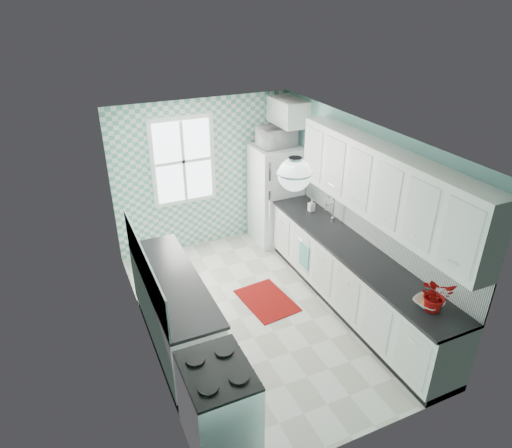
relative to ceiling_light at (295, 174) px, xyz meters
name	(u,v)px	position (x,y,z in m)	size (l,w,h in m)	color
floor	(260,313)	(0.00, 0.80, -2.33)	(3.00, 4.40, 0.02)	silver
ceiling	(261,135)	(0.00, 0.80, 0.19)	(3.00, 4.40, 0.02)	white
wall_back	(204,175)	(0.00, 3.01, -1.07)	(3.00, 0.02, 2.50)	#7BBAB0
wall_front	(368,345)	(0.00, -1.41, -1.07)	(3.00, 0.02, 2.50)	#7BBAB0
wall_left	(140,260)	(-1.51, 0.80, -1.07)	(0.02, 4.40, 2.50)	#7BBAB0
wall_right	(360,211)	(1.51, 0.80, -1.07)	(0.02, 4.40, 2.50)	#7BBAB0
accent_wall	(205,175)	(0.00, 2.99, -1.07)	(3.00, 0.01, 2.50)	#62AB91
window	(183,161)	(-0.35, 2.96, -0.77)	(1.04, 0.05, 1.44)	white
backsplash_right	(376,228)	(1.49, 0.40, -1.13)	(0.02, 3.60, 0.51)	white
backsplash_left	(144,266)	(-1.49, 0.73, -1.13)	(0.02, 2.15, 0.51)	white
upper_cabinets_right	(384,185)	(1.33, 0.20, -0.42)	(0.33, 3.20, 0.90)	white
upper_cabinet_fridge	(287,111)	(1.30, 2.63, -0.07)	(0.40, 0.74, 0.40)	white
ceiling_light	(295,174)	(0.00, 0.00, 0.00)	(0.34, 0.34, 0.35)	silver
base_cabinets_right	(352,280)	(1.20, 0.40, -1.87)	(0.60, 3.60, 0.90)	white
countertop_right	(355,251)	(1.19, 0.40, -1.40)	(0.63, 3.60, 0.04)	black
base_cabinets_left	(174,312)	(-1.20, 0.73, -1.87)	(0.60, 2.15, 0.90)	white
countertop_left	(172,280)	(-1.19, 0.73, -1.40)	(0.63, 2.15, 0.04)	black
fridge	(275,195)	(1.11, 2.58, -1.47)	(0.74, 0.74, 1.71)	silver
stove	(219,405)	(-1.20, -0.85, -1.84)	(0.62, 0.77, 0.93)	silver
sink	(323,223)	(1.20, 1.23, -1.39)	(0.48, 0.40, 0.53)	silver
rug	(267,300)	(0.20, 1.00, -2.32)	(0.62, 0.89, 0.01)	maroon
dish_towel	(304,256)	(0.89, 1.18, -1.84)	(0.02, 0.26, 0.39)	#60A99D
fruit_bowl	(429,303)	(1.20, -0.92, -1.35)	(0.30, 0.30, 0.07)	white
potted_plant	(436,295)	(1.20, -0.98, -1.19)	(0.34, 0.30, 0.38)	#AA0B14
soap_bottle	(312,205)	(1.25, 1.64, -1.29)	(0.09, 0.09, 0.20)	#9BA8B2
microwave	(277,137)	(1.11, 2.58, -0.45)	(0.58, 0.40, 0.32)	silver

